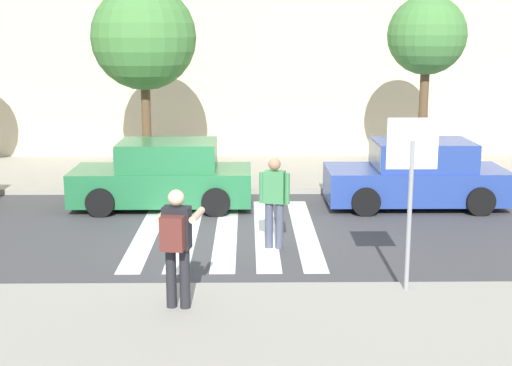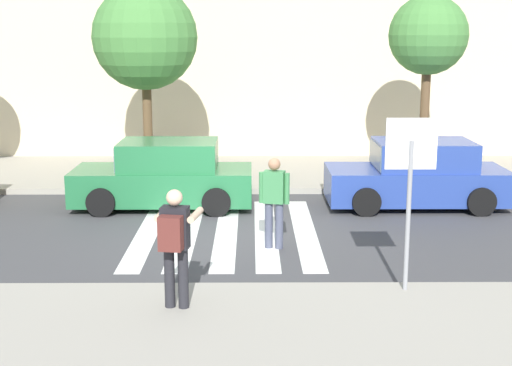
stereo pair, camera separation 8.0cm
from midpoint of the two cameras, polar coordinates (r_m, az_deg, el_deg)
The scene contains 15 objects.
ground_plane at distance 14.39m, azimuth -2.57°, elevation -4.13°, with size 120.00×120.00×0.00m, color #424244.
sidewalk_far at distance 20.20m, azimuth -2.04°, elevation 0.81°, with size 60.00×4.80×0.14m, color #9E998C.
building_facade_far at distance 24.22m, azimuth -1.87°, elevation 10.89°, with size 56.00×4.00×7.03m, color beige.
crosswalk_stripe_0 at distance 14.72m, azimuth -8.79°, elevation -3.87°, with size 0.44×5.20×0.01m, color silver.
crosswalk_stripe_1 at distance 14.63m, azimuth -5.68°, elevation -3.89°, with size 0.44×5.20×0.01m, color silver.
crosswalk_stripe_2 at distance 14.58m, azimuth -2.54°, elevation -3.89°, with size 0.44×5.20×0.01m, color silver.
crosswalk_stripe_3 at distance 14.58m, azimuth 0.61°, elevation -3.89°, with size 0.44×5.20×0.01m, color silver.
crosswalk_stripe_4 at distance 14.62m, azimuth 3.75°, elevation -3.87°, with size 0.44×5.20×0.01m, color silver.
stop_sign at distance 10.76m, azimuth 12.12°, elevation 1.35°, with size 0.76×0.08×2.63m.
photographer_with_backpack at distance 10.05m, azimuth -6.60°, elevation -4.45°, with size 0.67×0.90×1.72m.
pedestrian_crossing at distance 13.25m, azimuth 1.31°, elevation -1.18°, with size 0.57×0.32×1.72m.
parked_car_green at distance 16.56m, azimuth -7.52°, elevation 0.52°, with size 4.10×1.92×1.55m.
parked_car_blue at distance 16.90m, azimuth 12.62°, elevation 0.56°, with size 4.10×1.92×1.55m.
street_tree_center at distance 18.58m, azimuth -9.09°, elevation 11.39°, with size 2.66×2.66×5.05m.
street_tree_east at distance 19.26m, azimuth 13.39°, elevation 11.30°, with size 2.04×2.04×4.79m.
Camera 1 is at (0.42, -13.81, 4.01)m, focal length 50.00 mm.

